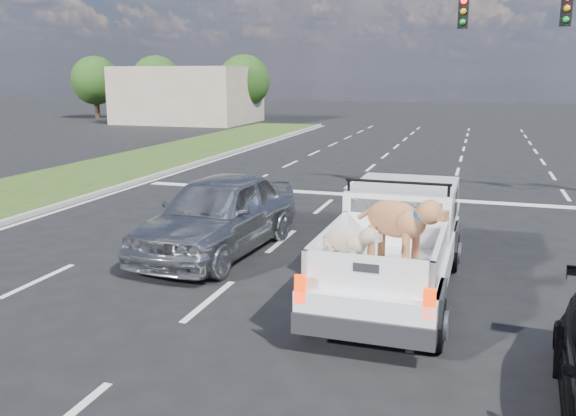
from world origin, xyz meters
The scene contains 10 objects.
ground centered at (0.00, 0.00, 0.00)m, with size 160.00×160.00×0.00m, color black.
road_markings centered at (0.00, 6.56, 0.01)m, with size 17.75×60.00×0.01m.
grass_median_left centered at (-11.50, 6.00, 0.05)m, with size 5.00×60.00×0.10m, color #234214.
curb_left centered at (-9.05, 6.00, 0.07)m, with size 0.15×60.00×0.14m, color #9A948D.
building_left centered at (-20.00, 36.00, 2.20)m, with size 10.00×8.00×4.40m, color tan.
tree_far_a centered at (-30.00, 38.00, 3.29)m, with size 4.20×4.20×5.40m.
tree_far_b centered at (-24.00, 38.00, 3.29)m, with size 4.20×4.20×5.40m.
tree_far_c centered at (-16.00, 38.00, 3.29)m, with size 4.20×4.20×5.40m.
pickup_truck centered at (1.20, 1.30, 0.95)m, with size 2.09×5.39×2.01m.
silver_sedan centered at (-2.78, 2.78, 0.85)m, with size 2.02×5.02×1.71m, color #A3A4AA.
Camera 1 is at (2.48, -8.97, 3.78)m, focal length 38.00 mm.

